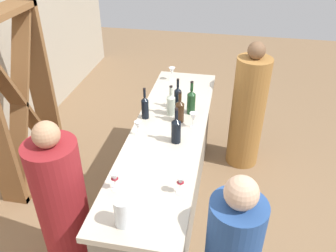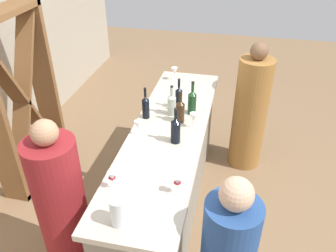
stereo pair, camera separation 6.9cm
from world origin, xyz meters
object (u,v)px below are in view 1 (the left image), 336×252
Objects in this scene: wine_glass_far_left at (115,178)px; person_center_guest at (248,112)px; wine_bottle_second_left_amber_brown at (180,110)px; wine_bottle_second_right_clear_pale at (171,104)px; wine_bottle_leftmost_near_black at (176,129)px; water_pitcher at (123,212)px; wine_glass_near_left at (180,182)px; wine_glass_near_center at (193,117)px; wine_bottle_rightmost_olive_green at (191,101)px; wine_glass_near_right at (172,71)px; wine_rack at (19,104)px; wine_glass_far_center at (138,126)px; wine_bottle_far_right_near_black at (178,97)px; person_right_guest at (63,208)px; wine_bottle_center_near_black at (145,107)px.

person_center_guest is at bearing -28.33° from wine_glass_far_left.
wine_bottle_second_left_amber_brown is 1.02× the size of wine_bottle_second_right_clear_pale.
wine_bottle_leftmost_near_black is 0.98m from water_pitcher.
wine_glass_near_center is (0.87, 0.02, 0.01)m from wine_glass_near_left.
wine_bottle_leftmost_near_black reaches higher than wine_glass_far_left.
wine_bottle_rightmost_olive_green is at bearing -18.30° from wine_glass_far_left.
wine_bottle_leftmost_near_black is at bearing 12.50° from wine_glass_near_left.
wine_glass_near_right reaches higher than wine_glass_far_left.
wine_glass_near_center is (-0.16, -1.86, 0.14)m from wine_rack.
wine_bottle_rightmost_olive_green is at bearing -9.04° from water_pitcher.
wine_rack is 5.78× the size of wine_bottle_leftmost_near_black.
wine_bottle_second_right_clear_pale is 0.47m from wine_glass_far_center.
water_pitcher reaches higher than wine_glass_near_right.
wine_bottle_far_right_near_black is 0.66m from wine_glass_near_right.
water_pitcher is 0.82m from person_right_guest.
wine_glass_near_center is at bearing -128.35° from wine_bottle_second_right_clear_pale.
wine_bottle_far_right_near_black is at bearing -164.73° from wine_glass_near_right.
wine_glass_near_center is (-0.08, -0.47, -0.01)m from wine_bottle_center_near_black.
wine_glass_far_left is (-0.05, 0.47, -0.00)m from wine_glass_near_left.
wine_bottle_center_near_black is 0.21× the size of person_right_guest.
wine_bottle_second_right_clear_pale reaches higher than wine_glass_near_left.
wine_bottle_far_right_near_black is at bearing -83.99° from wine_rack.
wine_bottle_leftmost_near_black is at bearing 70.85° from person_center_guest.
wine_glass_far_left is (-0.92, 0.44, -0.01)m from wine_glass_near_center.
person_center_guest reaches higher than wine_bottle_rightmost_olive_green.
person_right_guest is (-0.98, 0.78, -0.43)m from wine_bottle_second_left_amber_brown.
wine_bottle_center_near_black is 2.04× the size of wine_glass_near_right.
wine_bottle_second_left_amber_brown is at bearing -47.38° from wine_glass_far_center.
wine_glass_near_center is 1.12m from person_center_guest.
water_pitcher is at bearing -131.20° from wine_rack.
wine_bottle_leftmost_near_black reaches higher than wine_glass_near_center.
wine_bottle_rightmost_olive_green is 1.50m from water_pitcher.
person_right_guest is (-0.03, 0.94, -0.42)m from wine_glass_near_left.
wine_bottle_leftmost_near_black is 0.47m from wine_bottle_second_right_clear_pale.
wine_bottle_rightmost_olive_green is 1.13m from wine_glass_near_left.
person_right_guest is at bearing 163.80° from wine_glass_near_right.
wine_bottle_far_right_near_black is (0.59, 0.09, -0.01)m from wine_bottle_leftmost_near_black.
wine_bottle_center_near_black is (-0.08, -1.39, 0.16)m from wine_rack.
wine_glass_far_left is at bearing 96.26° from wine_glass_near_left.
wine_bottle_far_right_near_black reaches higher than wine_glass_near_center.
wine_bottle_center_near_black is 0.93× the size of wine_bottle_rightmost_olive_green.
wine_bottle_rightmost_olive_green is (0.10, -1.81, 0.17)m from wine_rack.
wine_glass_near_left is at bearing -20.48° from person_right_guest.
wine_glass_far_left is 0.70m from wine_glass_far_center.
wine_bottle_leftmost_near_black is at bearing -26.32° from wine_glass_far_left.
wine_glass_far_center is at bearing 139.24° from wine_bottle_rightmost_olive_green.
person_center_guest is at bearing -94.62° from wine_glass_near_right.
wine_bottle_second_right_clear_pale is 2.07× the size of wine_glass_near_left.
wine_bottle_rightmost_olive_green is 0.17m from wine_bottle_far_right_near_black.
wine_bottle_center_near_black is 0.26m from wine_bottle_second_right_clear_pale.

